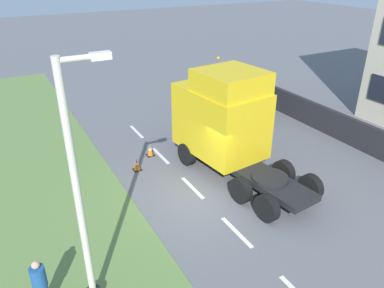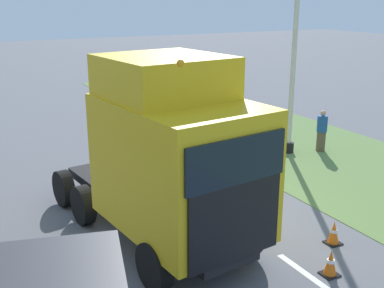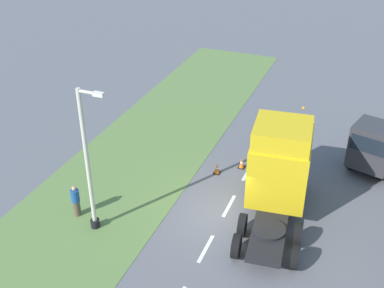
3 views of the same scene
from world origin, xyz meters
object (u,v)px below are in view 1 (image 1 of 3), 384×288
object	(u,v)px
flatbed_truck	(236,92)
traffic_cone_trailing	(137,164)
lamp_post	(83,210)
traffic_cone_lead	(150,150)
pedestrian	(40,286)
lorry_cab	(225,121)

from	to	relation	value
flatbed_truck	traffic_cone_trailing	xyz separation A→B (m)	(-7.53, -3.29, -1.22)
flatbed_truck	lamp_post	distance (m)	14.68
traffic_cone_trailing	traffic_cone_lead	bearing A→B (deg)	43.38
flatbed_truck	pedestrian	bearing A→B (deg)	51.24
lorry_cab	traffic_cone_trailing	bearing A→B (deg)	149.05
lorry_cab	traffic_cone_lead	distance (m)	4.10
flatbed_truck	lamp_post	xyz separation A→B (m)	(-11.11, -9.47, 1.54)
lorry_cab	traffic_cone_trailing	world-z (taller)	lorry_cab
traffic_cone_trailing	pedestrian	bearing A→B (deg)	-130.34
lorry_cab	pedestrian	size ratio (longest dim) A/B	4.47
flatbed_truck	traffic_cone_trailing	world-z (taller)	flatbed_truck
flatbed_truck	pedestrian	world-z (taller)	flatbed_truck
lamp_post	traffic_cone_lead	world-z (taller)	lamp_post
lorry_cab	lamp_post	world-z (taller)	lamp_post
pedestrian	traffic_cone_lead	size ratio (longest dim) A/B	2.78
traffic_cone_lead	pedestrian	bearing A→B (deg)	-131.35
pedestrian	traffic_cone_lead	xyz separation A→B (m)	(5.93, 6.74, -0.50)
traffic_cone_lead	lorry_cab	bearing A→B (deg)	-46.47
flatbed_truck	traffic_cone_trailing	size ratio (longest dim) A/B	9.92
pedestrian	lorry_cab	bearing A→B (deg)	26.24
traffic_cone_lead	traffic_cone_trailing	xyz separation A→B (m)	(-1.06, -1.00, 0.00)
flatbed_truck	traffic_cone_lead	world-z (taller)	flatbed_truck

